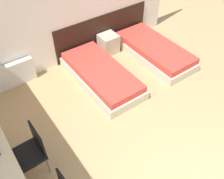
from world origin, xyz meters
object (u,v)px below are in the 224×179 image
Objects in this scene: bed_near_window at (101,75)px; bed_near_door at (154,51)px; chair_near_laptop at (31,151)px; nightstand at (108,43)px.

bed_near_window is 1.54m from bed_near_door.
nightstand is at bearing 33.84° from chair_near_laptop.
nightstand is 0.54× the size of chair_near_laptop.
bed_near_window is 4.40× the size of nightstand.
nightstand is (0.77, 0.82, 0.06)m from bed_near_window.
chair_near_laptop is at bearing -150.59° from bed_near_window.
nightstand reaches higher than bed_near_door.
bed_near_window is 1.00× the size of bed_near_door.
chair_near_laptop is (-3.52, -1.11, 0.31)m from bed_near_door.
chair_near_laptop is at bearing -162.41° from bed_near_door.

